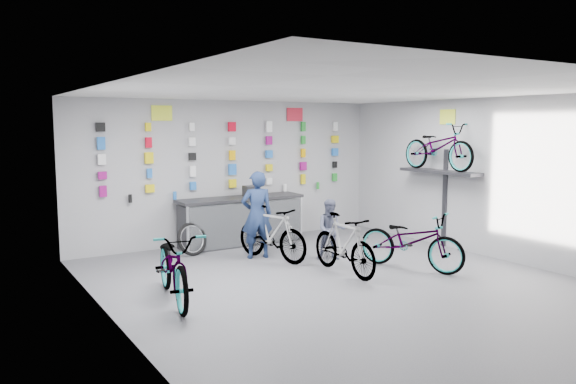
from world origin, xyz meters
TOP-DOWN VIEW (x-y plane):
  - floor at (0.00, 0.00)m, footprint 8.00×8.00m
  - ceiling at (0.00, 0.00)m, footprint 8.00×8.00m
  - wall_back at (0.00, 4.00)m, footprint 7.00×0.00m
  - wall_left at (-3.50, 0.00)m, footprint 0.00×8.00m
  - wall_right at (3.50, 0.00)m, footprint 0.00×8.00m
  - counter at (0.00, 3.54)m, footprint 2.70×0.66m
  - merch_wall at (-0.06, 3.93)m, footprint 5.57×0.08m
  - wall_bracket at (3.33, 1.20)m, footprint 0.39×1.90m
  - sign_left at (-1.50, 3.98)m, footprint 0.42×0.02m
  - sign_right at (1.60, 3.98)m, footprint 0.42×0.02m
  - sign_side at (3.48, 1.20)m, footprint 0.02×0.40m
  - bike_left at (-2.55, 0.63)m, footprint 1.03×2.08m
  - bike_center at (0.40, 0.55)m, footprint 0.50×1.69m
  - bike_right at (1.58, 0.19)m, footprint 1.35×2.03m
  - bike_service at (-0.15, 2.02)m, footprint 0.93×1.76m
  - bike_wall at (3.25, 1.20)m, footprint 0.63×1.80m
  - clerk at (-0.29, 2.32)m, footprint 0.68×0.53m
  - customer at (0.82, 1.49)m, footprint 0.69×0.66m
  - spare_wheel at (-1.25, 3.17)m, footprint 0.69×0.40m
  - register at (0.24, 3.55)m, footprint 0.31×0.33m

SIDE VIEW (x-z plane):
  - floor at x=0.00m, z-range 0.00..0.00m
  - spare_wheel at x=-1.25m, z-range -0.01..0.64m
  - counter at x=0.00m, z-range -0.01..0.99m
  - bike_right at x=1.58m, z-range 0.00..1.01m
  - bike_center at x=0.40m, z-range 0.00..1.01m
  - bike_service at x=-0.15m, z-range 0.00..1.02m
  - bike_left at x=-2.55m, z-range 0.00..1.04m
  - customer at x=0.82m, z-range 0.00..1.13m
  - clerk at x=-0.29m, z-range 0.00..1.64m
  - register at x=0.24m, z-range 1.00..1.22m
  - wall_bracket at x=3.33m, z-range 0.46..2.46m
  - wall_back at x=0.00m, z-range -2.00..5.00m
  - wall_left at x=-3.50m, z-range -2.50..5.50m
  - wall_right at x=3.50m, z-range -2.50..5.50m
  - merch_wall at x=-0.06m, z-range 1.02..2.58m
  - bike_wall at x=3.25m, z-range 1.58..2.53m
  - sign_side at x=3.48m, z-range 2.50..2.80m
  - sign_left at x=-1.50m, z-range 2.57..2.87m
  - sign_right at x=1.60m, z-range 2.57..2.87m
  - ceiling at x=0.00m, z-range 3.00..3.00m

